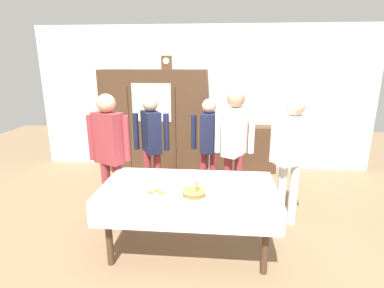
# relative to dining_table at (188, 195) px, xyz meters

# --- Properties ---
(ground_plane) EXTENTS (12.00, 12.00, 0.00)m
(ground_plane) POSITION_rel_dining_table_xyz_m (0.00, 0.24, -0.67)
(ground_plane) COLOR #846B4C
(ground_plane) RESTS_ON ground
(back_wall) EXTENTS (6.40, 0.10, 2.70)m
(back_wall) POSITION_rel_dining_table_xyz_m (0.00, 2.89, 0.68)
(back_wall) COLOR silver
(back_wall) RESTS_ON ground
(dining_table) EXTENTS (1.86, 0.97, 0.77)m
(dining_table) POSITION_rel_dining_table_xyz_m (0.00, 0.00, 0.00)
(dining_table) COLOR #4C3321
(dining_table) RESTS_ON ground
(wall_cabinet) EXTENTS (1.96, 0.46, 1.91)m
(wall_cabinet) POSITION_rel_dining_table_xyz_m (-0.90, 2.59, 0.28)
(wall_cabinet) COLOR #4C3321
(wall_cabinet) RESTS_ON ground
(mantel_clock) EXTENTS (0.18, 0.11, 0.24)m
(mantel_clock) POSITION_rel_dining_table_xyz_m (-0.65, 2.59, 1.35)
(mantel_clock) COLOR brown
(mantel_clock) RESTS_ON wall_cabinet
(bookshelf_low) EXTENTS (1.17, 0.35, 0.87)m
(bookshelf_low) POSITION_rel_dining_table_xyz_m (0.82, 2.64, -0.24)
(bookshelf_low) COLOR #4C3321
(bookshelf_low) RESTS_ON ground
(book_stack) EXTENTS (0.16, 0.22, 0.12)m
(book_stack) POSITION_rel_dining_table_xyz_m (0.82, 2.64, 0.27)
(book_stack) COLOR #99332D
(book_stack) RESTS_ON bookshelf_low
(tea_cup_mid_left) EXTENTS (0.13, 0.13, 0.06)m
(tea_cup_mid_left) POSITION_rel_dining_table_xyz_m (0.72, 0.14, 0.13)
(tea_cup_mid_left) COLOR white
(tea_cup_mid_left) RESTS_ON dining_table
(tea_cup_near_right) EXTENTS (0.13, 0.13, 0.06)m
(tea_cup_near_right) POSITION_rel_dining_table_xyz_m (0.55, 0.11, 0.13)
(tea_cup_near_right) COLOR silver
(tea_cup_near_right) RESTS_ON dining_table
(tea_cup_front_edge) EXTENTS (0.13, 0.13, 0.06)m
(tea_cup_front_edge) POSITION_rel_dining_table_xyz_m (0.29, 0.14, 0.13)
(tea_cup_front_edge) COLOR white
(tea_cup_front_edge) RESTS_ON dining_table
(bread_basket) EXTENTS (0.24, 0.24, 0.16)m
(bread_basket) POSITION_rel_dining_table_xyz_m (0.07, -0.22, 0.14)
(bread_basket) COLOR #9E7542
(bread_basket) RESTS_ON dining_table
(pastry_plate) EXTENTS (0.28, 0.28, 0.05)m
(pastry_plate) POSITION_rel_dining_table_xyz_m (-0.31, -0.23, 0.11)
(pastry_plate) COLOR white
(pastry_plate) RESTS_ON dining_table
(spoon_near_left) EXTENTS (0.12, 0.02, 0.01)m
(spoon_near_left) POSITION_rel_dining_table_xyz_m (0.14, 0.09, 0.10)
(spoon_near_left) COLOR silver
(spoon_near_left) RESTS_ON dining_table
(spoon_back_edge) EXTENTS (0.12, 0.02, 0.01)m
(spoon_back_edge) POSITION_rel_dining_table_xyz_m (-0.72, 0.13, 0.10)
(spoon_back_edge) COLOR silver
(spoon_back_edge) RESTS_ON dining_table
(person_behind_table_left) EXTENTS (0.52, 0.35, 1.65)m
(person_behind_table_left) POSITION_rel_dining_table_xyz_m (1.20, 0.70, 0.33)
(person_behind_table_left) COLOR silver
(person_behind_table_left) RESTS_ON ground
(person_by_cabinet) EXTENTS (0.52, 0.41, 1.58)m
(person_by_cabinet) POSITION_rel_dining_table_xyz_m (-0.65, 1.19, 0.29)
(person_by_cabinet) COLOR #933338
(person_by_cabinet) RESTS_ON ground
(person_behind_table_right) EXTENTS (0.52, 0.34, 1.69)m
(person_behind_table_right) POSITION_rel_dining_table_xyz_m (-1.03, 0.53, 0.36)
(person_behind_table_right) COLOR #933338
(person_behind_table_right) RESTS_ON ground
(person_beside_shelf) EXTENTS (0.52, 0.41, 1.71)m
(person_beside_shelf) POSITION_rel_dining_table_xyz_m (0.52, 0.93, 0.38)
(person_beside_shelf) COLOR #933338
(person_beside_shelf) RESTS_ON ground
(person_near_right_end) EXTENTS (0.52, 0.38, 1.54)m
(person_near_right_end) POSITION_rel_dining_table_xyz_m (0.16, 1.37, 0.26)
(person_near_right_end) COLOR #933338
(person_near_right_end) RESTS_ON ground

